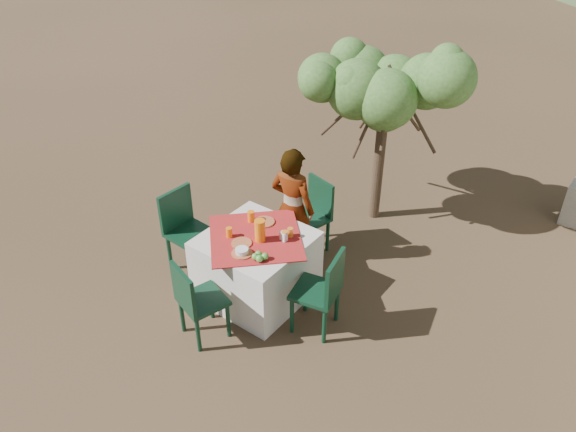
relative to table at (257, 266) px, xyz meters
The scene contains 19 objects.
ground 0.41m from the table, 108.15° to the left, with size 160.00×160.00×0.00m, color #382A19.
table is the anchor object (origin of this frame).
chair_far 1.07m from the table, 90.63° to the left, with size 0.51×0.51×0.90m.
chair_near 0.86m from the table, 93.38° to the right, with size 0.51×0.51×0.89m.
chair_left 0.99m from the table, behind, with size 0.47×0.47×0.96m.
chair_right 0.87m from the table, ahead, with size 0.51×0.51×0.93m.
person 0.78m from the table, 93.70° to the left, with size 0.54×0.35×1.47m, color #8C6651.
shrub_tree 2.54m from the table, 81.92° to the left, with size 1.77×1.73×2.08m.
plate_far 0.48m from the table, 109.68° to the left, with size 0.22×0.22×0.01m, color brown.
plate_near 0.43m from the table, 101.18° to the right, with size 0.21×0.21×0.01m, color brown.
glass_far 0.53m from the table, 138.33° to the left, with size 0.08×0.08×0.12m, color orange.
glass_near 0.51m from the table, 144.19° to the right, with size 0.07×0.07×0.11m, color orange.
juice_pitcher 0.51m from the table, 10.90° to the right, with size 0.11×0.11×0.24m, color orange.
bowl_plate 0.49m from the table, 75.62° to the right, with size 0.21×0.21×0.01m, color brown.
white_bowl 0.52m from the table, 75.62° to the right, with size 0.13×0.13×0.05m, color silver.
jar_left 0.53m from the table, 26.53° to the left, with size 0.07×0.07×0.11m, color orange.
jar_right 0.56m from the table, 39.08° to the left, with size 0.06×0.06×0.10m, color orange.
napkin_holder 0.52m from the table, 25.41° to the left, with size 0.08×0.04×0.10m, color silver.
fruit_cluster 0.56m from the table, 44.03° to the right, with size 0.14×0.13×0.07m.
Camera 1 is at (3.12, -3.67, 4.12)m, focal length 35.00 mm.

